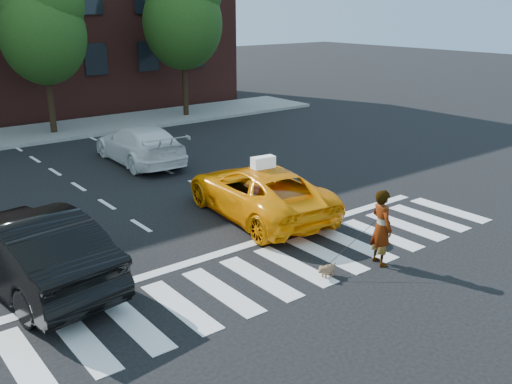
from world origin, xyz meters
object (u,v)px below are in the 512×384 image
woman (381,227)px  dog (327,270)px  tree_mid (43,25)px  taxi (259,191)px  tree_right (183,13)px  white_suv (140,144)px  black_sedan (28,249)px

woman → dog: (-1.44, 0.24, -0.71)m
tree_mid → dog: size_ratio=13.20×
tree_mid → taxi: bearing=-86.4°
tree_right → taxi: (-6.13, -13.91, -4.55)m
tree_right → dog: (-7.36, -17.85, -5.08)m
tree_mid → tree_right: (7.00, -0.00, 0.41)m
tree_mid → white_suv: tree_mid is taller
white_suv → black_sedan: bearing=52.7°
white_suv → dog: (-1.22, -11.12, -0.53)m
tree_mid → white_suv: bearing=-82.7°
tree_right → black_sedan: (-12.53, -14.31, -4.43)m
tree_right → taxi: 15.86m
tree_right → woman: size_ratio=4.34×
tree_mid → taxi: (0.87, -13.91, -4.14)m
tree_right → black_sedan: tree_right is taller
woman → taxi: bearing=18.6°
taxi → woman: 4.20m
taxi → white_suv: taxi is taller
tree_mid → taxi: size_ratio=1.38×
white_suv → woman: 11.36m
white_suv → dog: 11.20m
black_sedan → woman: woman is taller
dog → woman: bearing=-12.9°
tree_mid → tree_right: tree_right is taller
tree_right → white_suv: size_ratio=1.58×
tree_mid → woman: size_ratio=4.00×
black_sedan → white_suv: bearing=-137.9°
taxi → black_sedan: size_ratio=1.01×
woman → tree_mid: bearing=19.0°
dog → tree_right: bearing=64.3°
tree_mid → white_suv: 7.95m
tree_mid → white_suv: size_ratio=1.45×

